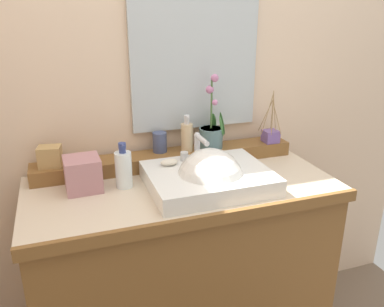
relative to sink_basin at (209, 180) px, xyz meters
The scene contains 13 objects.
wall_back 0.67m from the sink_basin, 101.13° to the left, with size 2.72×0.20×2.80m, color beige.
vanity_cabinet 0.48m from the sink_basin, 143.01° to the left, with size 1.20×0.55×0.89m.
back_ledge 0.28m from the sink_basin, 108.33° to the left, with size 1.13×0.12×0.06m, color brown.
sink_basin is the anchor object (origin of this frame).
soap_bar 0.17m from the sink_basin, 138.69° to the left, with size 0.07×0.04×0.02m, color beige.
potted_plant 0.30m from the sink_basin, 67.02° to the left, with size 0.12×0.11×0.33m.
soap_dispenser 0.27m from the sink_basin, 91.18° to the left, with size 0.05×0.05×0.16m.
tumbler_cup 0.32m from the sink_basin, 112.55° to the left, with size 0.06×0.06×0.09m, color #424B6E.
reed_diffuser 0.47m from the sink_basin, 31.52° to the left, with size 0.09×0.09×0.24m.
trinket_box 0.63m from the sink_basin, 155.21° to the left, with size 0.09×0.07×0.08m, color tan.
lotion_bottle 0.33m from the sink_basin, 160.08° to the left, with size 0.06×0.07×0.18m.
tissue_box 0.48m from the sink_basin, 163.18° to the left, with size 0.13×0.13×0.13m, color #B37A81.
mirror 0.55m from the sink_basin, 79.78° to the left, with size 0.56×0.02×0.65m, color silver.
Camera 1 is at (-0.43, -1.35, 1.54)m, focal length 37.18 mm.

